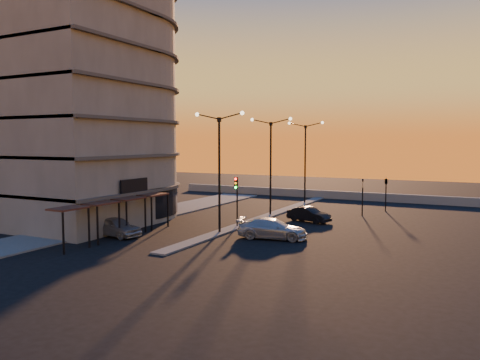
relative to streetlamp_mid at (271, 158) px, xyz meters
name	(u,v)px	position (x,y,z in m)	size (l,w,h in m)	color
ground	(220,233)	(0.00, -10.00, -5.59)	(120.00, 120.00, 0.00)	black
sidewalk_west	(146,216)	(-10.50, -6.00, -5.53)	(5.00, 40.00, 0.12)	#50504E
median	(270,215)	(0.00, 0.00, -5.53)	(1.20, 36.00, 0.12)	#50504E
parapet	(336,195)	(2.00, 16.00, -5.09)	(44.00, 0.50, 1.00)	slate
building	(85,89)	(-14.00, -9.97, 6.32)	(14.35, 17.08, 25.00)	#635F57
streetlamp_near	(219,162)	(0.00, -10.00, 0.00)	(4.32, 0.32, 9.51)	black
streetlamp_mid	(271,158)	(0.00, 0.00, 0.00)	(4.32, 0.32, 9.51)	black
streetlamp_far	(305,156)	(0.00, 10.00, 0.00)	(4.32, 0.32, 9.51)	black
traffic_light_main	(236,193)	(0.00, -7.13, -2.70)	(0.28, 0.44, 4.25)	black
signal_east_a	(363,196)	(8.00, 4.00, -3.66)	(0.13, 0.16, 3.60)	black
signal_east_b	(386,182)	(9.50, 8.00, -2.49)	(0.42, 1.99, 3.60)	black
car_hatchback	(115,226)	(-6.50, -14.66, -4.83)	(1.79, 4.46, 1.52)	#9A9DA1
car_sedan	(309,215)	(4.53, -1.74, -4.93)	(1.40, 4.00, 1.32)	black
car_wagon	(272,229)	(4.50, -9.94, -4.84)	(2.11, 5.19, 1.51)	#AAAEB2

